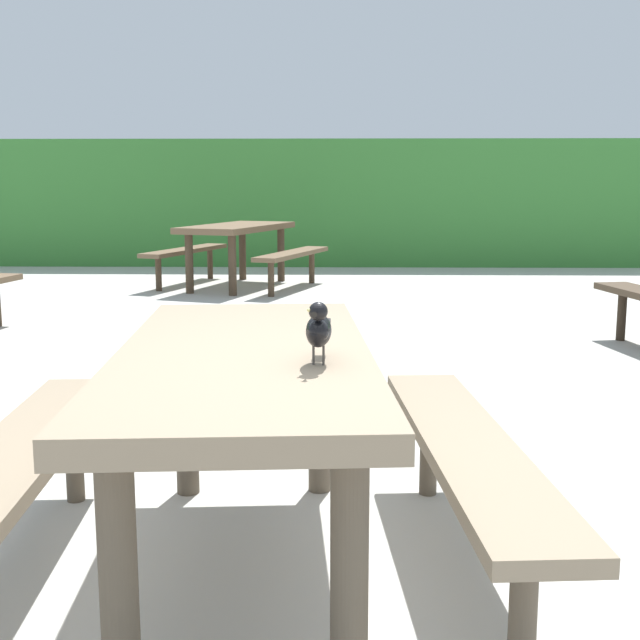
# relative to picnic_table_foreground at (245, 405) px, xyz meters

# --- Properties ---
(ground_plane) EXTENTS (60.00, 60.00, 0.00)m
(ground_plane) POSITION_rel_picnic_table_foreground_xyz_m (0.23, -0.23, -0.56)
(ground_plane) COLOR #B7B5AD
(hedge_wall) EXTENTS (28.00, 2.08, 1.85)m
(hedge_wall) POSITION_rel_picnic_table_foreground_xyz_m (0.23, 10.57, 0.37)
(hedge_wall) COLOR #387A33
(hedge_wall) RESTS_ON ground
(picnic_table_foreground) EXTENTS (1.80, 1.85, 0.74)m
(picnic_table_foreground) POSITION_rel_picnic_table_foreground_xyz_m (0.00, 0.00, 0.00)
(picnic_table_foreground) COLOR #84725B
(picnic_table_foreground) RESTS_ON ground
(bird_grackle) EXTENTS (0.08, 0.29, 0.18)m
(bird_grackle) POSITION_rel_picnic_table_foreground_xyz_m (0.23, -0.25, 0.29)
(bird_grackle) COLOR black
(bird_grackle) RESTS_ON picnic_table_foreground
(picnic_table_far_centre) EXTENTS (2.13, 2.15, 0.74)m
(picnic_table_far_centre) POSITION_rel_picnic_table_foreground_xyz_m (-0.91, 7.23, 0.00)
(picnic_table_far_centre) COLOR brown
(picnic_table_far_centre) RESTS_ON ground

